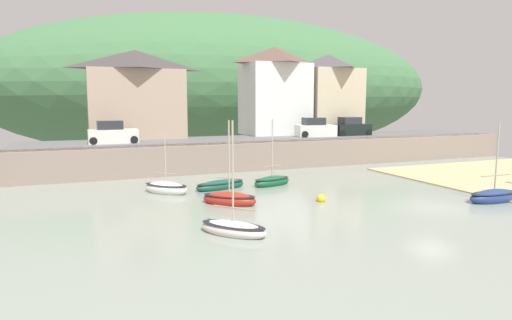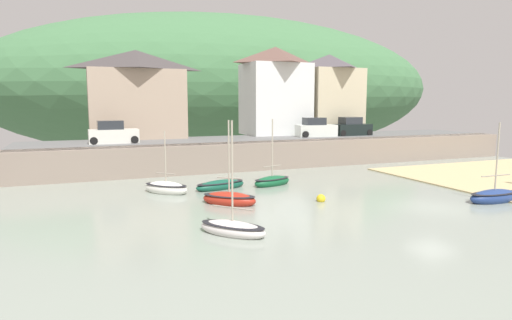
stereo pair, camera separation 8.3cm
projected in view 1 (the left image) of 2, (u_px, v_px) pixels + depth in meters
name	position (u px, v px, depth m)	size (l,w,h in m)	color
quay_seawall	(294.00, 151.00, 40.41)	(48.00, 9.40, 2.40)	gray
hillside_backdrop	(222.00, 88.00, 75.97)	(80.00, 44.00, 23.96)	#427347
waterfront_building_left	(136.00, 94.00, 41.89)	(9.23, 4.64, 8.48)	tan
waterfront_building_centre	(275.00, 90.00, 47.28)	(7.00, 5.62, 9.45)	silver
waterfront_building_right	(328.00, 93.00, 49.81)	(6.44, 6.23, 8.91)	beige
sailboat_nearest_shore	(272.00, 181.00, 31.07)	(3.36, 2.15, 4.94)	#145630
sailboat_blue_trim	(494.00, 196.00, 25.92)	(3.62, 1.33, 4.96)	navy
sailboat_tall_mast	(220.00, 185.00, 29.77)	(3.95, 2.16, 0.79)	#134F3B
dinghy_open_wooden	(229.00, 199.00, 25.30)	(3.39, 3.19, 5.10)	#A82819
motorboat_with_cabin	(166.00, 188.00, 28.42)	(3.18, 3.26, 4.29)	silver
fishing_boat_green	(233.00, 228.00, 19.48)	(3.09, 3.30, 5.30)	silver
parked_car_near_slipway	(113.00, 134.00, 37.24)	(4.14, 1.82, 1.95)	silver
parked_car_by_wall	(315.00, 129.00, 44.62)	(4.25, 2.09, 1.95)	silver
parked_car_end_of_row	(351.00, 128.00, 46.24)	(4.11, 1.82, 1.95)	black
mooring_buoy	(321.00, 199.00, 25.98)	(0.55, 0.55, 0.55)	yellow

